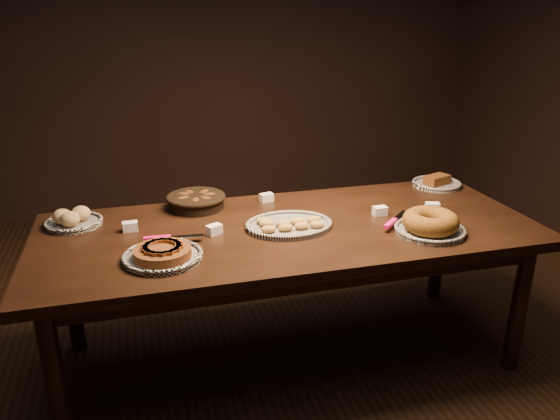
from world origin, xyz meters
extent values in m
plane|color=black|center=(0.00, 0.00, 0.00)|extent=(5.00, 5.00, 0.00)
cube|color=black|center=(0.00, 0.00, 0.72)|extent=(2.40, 1.00, 0.05)
cylinder|color=black|center=(-1.08, -0.38, 0.35)|extent=(0.08, 0.08, 0.70)
cylinder|color=black|center=(1.08, -0.38, 0.35)|extent=(0.08, 0.08, 0.70)
cylinder|color=black|center=(-1.08, 0.38, 0.35)|extent=(0.08, 0.08, 0.70)
cylinder|color=black|center=(1.08, 0.38, 0.35)|extent=(0.08, 0.08, 0.70)
torus|color=white|center=(-0.62, -0.21, 0.77)|extent=(0.34, 0.34, 0.02)
cylinder|color=#43200D|center=(-0.62, -0.21, 0.78)|extent=(0.28, 0.28, 0.04)
cube|color=#5E2910|center=(-0.55, -0.20, 0.81)|extent=(0.04, 0.09, 0.01)
cube|color=#5E2910|center=(-0.56, -0.17, 0.81)|extent=(0.07, 0.08, 0.01)
cube|color=#5E2910|center=(-0.58, -0.15, 0.81)|extent=(0.08, 0.06, 0.01)
cube|color=#5E2910|center=(-0.61, -0.15, 0.81)|extent=(0.08, 0.03, 0.01)
cube|color=#5E2910|center=(-0.64, -0.15, 0.81)|extent=(0.09, 0.05, 0.01)
cube|color=#5E2910|center=(-0.67, -0.17, 0.81)|extent=(0.07, 0.08, 0.01)
cube|color=#5E2910|center=(-0.68, -0.19, 0.81)|extent=(0.05, 0.09, 0.01)
cube|color=#5E2910|center=(-0.68, -0.22, 0.81)|extent=(0.04, 0.09, 0.01)
cube|color=#5E2910|center=(-0.67, -0.25, 0.81)|extent=(0.07, 0.08, 0.01)
cube|color=#5E2910|center=(-0.65, -0.27, 0.81)|extent=(0.08, 0.06, 0.01)
cube|color=#5E2910|center=(-0.62, -0.28, 0.81)|extent=(0.08, 0.03, 0.01)
cube|color=#5E2910|center=(-0.59, -0.27, 0.81)|extent=(0.09, 0.05, 0.01)
cube|color=#5E2910|center=(-0.57, -0.26, 0.81)|extent=(0.07, 0.08, 0.01)
cube|color=#5E2910|center=(-0.55, -0.23, 0.81)|extent=(0.05, 0.09, 0.01)
cube|color=#FF0C78|center=(-0.63, -0.05, 0.78)|extent=(0.12, 0.03, 0.02)
cube|color=silver|center=(-0.50, -0.06, 0.78)|extent=(0.15, 0.04, 0.00)
torus|color=black|center=(-0.01, -0.01, 0.77)|extent=(0.34, 0.34, 0.02)
ellipsoid|color=olive|center=(-0.12, -0.08, 0.78)|extent=(0.07, 0.05, 0.04)
ellipsoid|color=olive|center=(-0.04, -0.08, 0.78)|extent=(0.07, 0.05, 0.04)
ellipsoid|color=olive|center=(0.04, -0.08, 0.78)|extent=(0.08, 0.05, 0.04)
ellipsoid|color=olive|center=(0.11, -0.08, 0.78)|extent=(0.08, 0.06, 0.04)
ellipsoid|color=olive|center=(-0.11, 0.00, 0.78)|extent=(0.08, 0.06, 0.04)
ellipsoid|color=olive|center=(-0.04, -0.02, 0.78)|extent=(0.08, 0.05, 0.04)
ellipsoid|color=olive|center=(0.04, -0.02, 0.78)|extent=(0.08, 0.05, 0.04)
ellipsoid|color=olive|center=(0.12, -0.02, 0.78)|extent=(0.08, 0.06, 0.04)
ellipsoid|color=olive|center=(-0.12, 0.03, 0.78)|extent=(0.08, 0.06, 0.04)
torus|color=black|center=(0.62, -0.25, 0.77)|extent=(0.33, 0.33, 0.02)
torus|color=brown|center=(0.62, -0.25, 0.81)|extent=(0.27, 0.27, 0.09)
cube|color=#FF0C78|center=(0.46, -0.16, 0.78)|extent=(0.10, 0.10, 0.02)
cube|color=silver|center=(0.55, -0.07, 0.78)|extent=(0.13, 0.12, 0.00)
cylinder|color=black|center=(-0.40, 0.38, 0.79)|extent=(0.33, 0.33, 0.07)
torus|color=black|center=(-0.40, 0.38, 0.81)|extent=(0.31, 0.31, 0.02)
ellipsoid|color=black|center=(-0.33, 0.38, 0.81)|extent=(0.09, 0.05, 0.04)
ellipsoid|color=black|center=(-0.35, 0.43, 0.81)|extent=(0.10, 0.10, 0.04)
ellipsoid|color=black|center=(-0.43, 0.45, 0.81)|extent=(0.08, 0.10, 0.04)
ellipsoid|color=black|center=(-0.46, 0.42, 0.81)|extent=(0.10, 0.10, 0.04)
ellipsoid|color=black|center=(-0.47, 0.36, 0.81)|extent=(0.10, 0.08, 0.04)
ellipsoid|color=black|center=(-0.41, 0.31, 0.81)|extent=(0.06, 0.10, 0.04)
ellipsoid|color=black|center=(-0.36, 0.32, 0.81)|extent=(0.10, 0.10, 0.04)
torus|color=white|center=(-1.01, 0.29, 0.77)|extent=(0.27, 0.27, 0.02)
ellipsoid|color=#9D7E48|center=(-1.06, 0.29, 0.80)|extent=(0.09, 0.09, 0.07)
ellipsoid|color=#9D7E48|center=(-0.97, 0.32, 0.80)|extent=(0.09, 0.09, 0.07)
ellipsoid|color=#9D7E48|center=(-1.02, 0.25, 0.80)|extent=(0.09, 0.09, 0.07)
torus|color=black|center=(1.02, 0.38, 0.77)|extent=(0.28, 0.28, 0.02)
cube|color=#43200D|center=(1.02, 0.38, 0.79)|extent=(0.17, 0.13, 0.05)
cube|color=white|center=(-0.36, 0.00, 0.77)|extent=(0.08, 0.07, 0.04)
cube|color=white|center=(-0.02, 0.38, 0.77)|extent=(0.08, 0.06, 0.04)
cube|color=white|center=(0.49, 0.03, 0.77)|extent=(0.07, 0.05, 0.04)
cube|color=white|center=(-0.74, 0.14, 0.77)|extent=(0.07, 0.05, 0.04)
cube|color=white|center=(0.78, 0.01, 0.77)|extent=(0.08, 0.06, 0.04)
camera|label=1|loc=(-0.69, -2.35, 1.75)|focal=35.00mm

